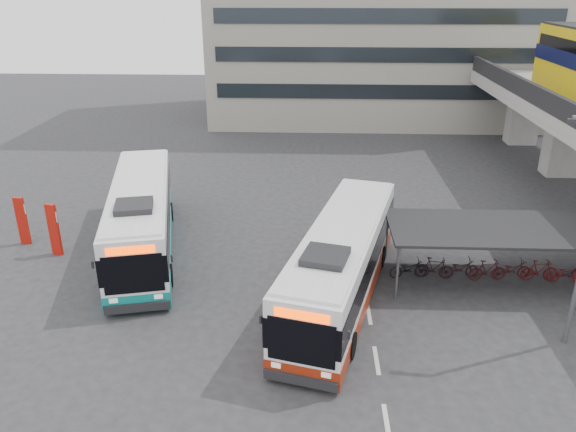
{
  "coord_description": "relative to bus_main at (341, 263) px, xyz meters",
  "views": [
    {
      "loc": [
        0.1,
        -19.24,
        12.32
      ],
      "look_at": [
        -0.96,
        5.13,
        2.0
      ],
      "focal_mm": 35.0,
      "sensor_mm": 36.0,
      "label": 1
    }
  ],
  "objects": [
    {
      "name": "sign_totem_north",
      "position": [
        -15.62,
        4.6,
        -0.36
      ],
      "size": [
        0.54,
        0.19,
        2.48
      ],
      "rotation": [
        0.0,
        0.0,
        -0.07
      ],
      "color": "#A8130A",
      "rests_on": "ground"
    },
    {
      "name": "sign_totem_mid",
      "position": [
        -13.51,
        3.49,
        -0.29
      ],
      "size": [
        0.56,
        0.3,
        2.61
      ],
      "rotation": [
        0.0,
        0.0,
        -0.27
      ],
      "color": "#A8130A",
      "rests_on": "ground"
    },
    {
      "name": "ground",
      "position": [
        -1.4,
        -1.12,
        -1.64
      ],
      "size": [
        120.0,
        120.0,
        0.0
      ],
      "primitive_type": "plane",
      "color": "#28282B",
      "rests_on": "ground"
    },
    {
      "name": "road_markings",
      "position": [
        1.1,
        -4.12,
        -1.63
      ],
      "size": [
        0.15,
        7.6,
        0.01
      ],
      "color": "beige",
      "rests_on": "ground"
    },
    {
      "name": "bus_main",
      "position": [
        0.0,
        0.0,
        0.0
      ],
      "size": [
        5.54,
        12.2,
        3.53
      ],
      "rotation": [
        0.0,
        0.0,
        -0.26
      ],
      "color": "white",
      "rests_on": "ground"
    },
    {
      "name": "bike_shelter",
      "position": [
        7.08,
        1.88,
        -0.34
      ],
      "size": [
        10.0,
        4.0,
        2.54
      ],
      "color": "#595B60",
      "rests_on": "ground"
    },
    {
      "name": "bus_teal",
      "position": [
        -9.45,
        4.23,
        0.04
      ],
      "size": [
        5.37,
        12.53,
        3.62
      ],
      "rotation": [
        0.0,
        0.0,
        0.23
      ],
      "color": "white",
      "rests_on": "ground"
    },
    {
      "name": "pedestrian",
      "position": [
        -0.96,
        0.51,
        -0.78
      ],
      "size": [
        0.6,
        0.73,
        1.72
      ],
      "primitive_type": "imported",
      "rotation": [
        0.0,
        0.0,
        1.23
      ],
      "color": "black",
      "rests_on": "ground"
    }
  ]
}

